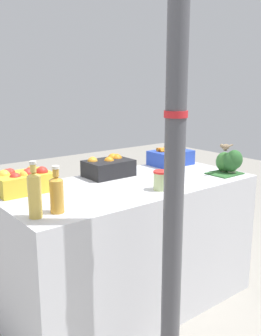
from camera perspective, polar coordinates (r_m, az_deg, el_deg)
The scene contains 11 objects.
ground_plane at distance 2.74m, azimuth 0.00°, elevation -19.92°, with size 10.00×10.00×0.00m, color gray.
market_table at distance 2.53m, azimuth 0.00°, elevation -11.74°, with size 1.63×0.76×0.86m, color silver.
support_pole at distance 1.65m, azimuth 6.81°, elevation 4.02°, with size 0.10×0.10×2.46m.
apple_crate at distance 2.27m, azimuth -15.93°, elevation -1.75°, with size 0.31×0.22×0.15m.
orange_crate at distance 2.56m, azimuth -3.45°, elevation 0.21°, with size 0.31×0.22×0.14m.
carrot_crate at distance 2.93m, azimuth 6.14°, elevation 1.70°, with size 0.31×0.22×0.14m.
broccoli_pile at distance 2.72m, azimuth 14.85°, elevation 0.92°, with size 0.22×0.19×0.17m.
juice_bottle_golden at distance 1.81m, azimuth -14.40°, elevation -3.81°, with size 0.06×0.06×0.27m.
juice_bottle_amber at distance 1.86m, azimuth -11.18°, elevation -3.79°, with size 0.07×0.07×0.24m.
pickle_jar at distance 2.24m, azimuth 4.71°, elevation -1.87°, with size 0.10×0.10×0.12m.
sparrow_bird at distance 2.64m, azimuth 14.23°, elevation 3.16°, with size 0.14×0.04×0.05m.
Camera 1 is at (-1.43, -1.80, 1.48)m, focal length 40.00 mm.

